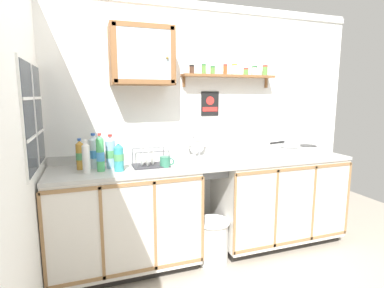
# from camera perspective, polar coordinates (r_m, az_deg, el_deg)

# --- Properties ---
(floor) EXTENTS (5.91, 5.91, 0.00)m
(floor) POSITION_cam_1_polar(r_m,az_deg,el_deg) (2.90, 6.29, -23.31)
(floor) COLOR #9E9384
(floor) RESTS_ON ground
(back_wall) EXTENTS (3.51, 0.07, 2.45)m
(back_wall) POSITION_cam_1_polar(r_m,az_deg,el_deg) (3.09, 1.29, 3.21)
(back_wall) COLOR white
(back_wall) RESTS_ON ground
(side_wall_left) EXTENTS (0.05, 3.45, 2.45)m
(side_wall_left) POSITION_cam_1_polar(r_m,az_deg,el_deg) (2.00, -30.61, -1.67)
(side_wall_left) COLOR white
(side_wall_left) RESTS_ON ground
(lower_cabinet_run) EXTENTS (1.28, 0.58, 0.91)m
(lower_cabinet_run) POSITION_cam_1_polar(r_m,az_deg,el_deg) (2.81, -12.60, -14.02)
(lower_cabinet_run) COLOR black
(lower_cabinet_run) RESTS_ON ground
(lower_cabinet_run_right) EXTENTS (1.33, 0.58, 0.91)m
(lower_cabinet_run_right) POSITION_cam_1_polar(r_m,az_deg,el_deg) (3.36, 15.97, -10.24)
(lower_cabinet_run_right) COLOR black
(lower_cabinet_run_right) RESTS_ON ground
(countertop) EXTENTS (2.87, 0.60, 0.03)m
(countertop) POSITION_cam_1_polar(r_m,az_deg,el_deg) (2.86, 3.45, -3.56)
(countertop) COLOR #B2B2AD
(countertop) RESTS_ON lower_cabinet_run
(backsplash) EXTENTS (2.87, 0.02, 0.08)m
(backsplash) POSITION_cam_1_polar(r_m,az_deg,el_deg) (3.09, 1.50, -1.50)
(backsplash) COLOR #B2B2AD
(backsplash) RESTS_ON countertop
(sink) EXTENTS (0.50, 0.46, 0.44)m
(sink) POSITION_cam_1_polar(r_m,az_deg,el_deg) (2.86, 1.43, -3.58)
(sink) COLOR silver
(sink) RESTS_ON countertop
(hot_plate_stove) EXTENTS (0.47, 0.26, 0.09)m
(hot_plate_stove) POSITION_cam_1_polar(r_m,az_deg,el_deg) (3.37, 19.83, -1.14)
(hot_plate_stove) COLOR silver
(hot_plate_stove) RESTS_ON countertop
(saucepan) EXTENTS (0.39, 0.21, 0.08)m
(saucepan) POSITION_cam_1_polar(r_m,az_deg,el_deg) (3.30, 18.11, 0.23)
(saucepan) COLOR silver
(saucepan) RESTS_ON hot_plate_stove
(bottle_opaque_white_0) EXTENTS (0.06, 0.06, 0.27)m
(bottle_opaque_white_0) POSITION_cam_1_polar(r_m,az_deg,el_deg) (2.53, -19.49, -2.59)
(bottle_opaque_white_0) COLOR white
(bottle_opaque_white_0) RESTS_ON countertop
(bottle_juice_amber_1) EXTENTS (0.07, 0.07, 0.26)m
(bottle_juice_amber_1) POSITION_cam_1_polar(r_m,az_deg,el_deg) (2.68, -20.52, -2.00)
(bottle_juice_amber_1) COLOR gold
(bottle_juice_amber_1) RESTS_ON countertop
(bottle_water_clear_2) EXTENTS (0.08, 0.08, 0.30)m
(bottle_water_clear_2) POSITION_cam_1_polar(r_m,az_deg,el_deg) (2.68, -18.18, -1.50)
(bottle_water_clear_2) COLOR silver
(bottle_water_clear_2) RESTS_ON countertop
(bottle_soda_green_3) EXTENTS (0.06, 0.06, 0.32)m
(bottle_soda_green_3) POSITION_cam_1_polar(r_m,az_deg,el_deg) (2.56, -17.05, -1.84)
(bottle_soda_green_3) COLOR #4CB266
(bottle_soda_green_3) RESTS_ON countertop
(bottle_water_blue_4) EXTENTS (0.08, 0.08, 0.29)m
(bottle_water_blue_4) POSITION_cam_1_polar(r_m,az_deg,el_deg) (2.65, -15.23, -1.58)
(bottle_water_blue_4) COLOR #8CB7E0
(bottle_water_blue_4) RESTS_ON countertop
(bottle_detergent_teal_5) EXTENTS (0.08, 0.08, 0.25)m
(bottle_detergent_teal_5) POSITION_cam_1_polar(r_m,az_deg,el_deg) (2.52, -13.77, -2.44)
(bottle_detergent_teal_5) COLOR teal
(bottle_detergent_teal_5) RESTS_ON countertop
(dish_rack) EXTENTS (0.31, 0.22, 0.17)m
(dish_rack) POSITION_cam_1_polar(r_m,az_deg,el_deg) (2.66, -8.16, -3.30)
(dish_rack) COLOR #333338
(dish_rack) RESTS_ON countertop
(mug) EXTENTS (0.12, 0.10, 0.09)m
(mug) POSITION_cam_1_polar(r_m,az_deg,el_deg) (2.62, -5.07, -3.37)
(mug) COLOR #337259
(mug) RESTS_ON countertop
(wall_cabinet) EXTENTS (0.55, 0.31, 0.51)m
(wall_cabinet) POSITION_cam_1_polar(r_m,az_deg,el_deg) (2.77, -9.54, 16.19)
(wall_cabinet) COLOR brown
(spice_shelf) EXTENTS (0.99, 0.14, 0.23)m
(spice_shelf) POSITION_cam_1_polar(r_m,az_deg,el_deg) (3.12, 7.45, 13.04)
(spice_shelf) COLOR brown
(warning_sign) EXTENTS (0.19, 0.01, 0.25)m
(warning_sign) POSITION_cam_1_polar(r_m,az_deg,el_deg) (3.09, 3.44, 7.63)
(warning_sign) COLOR black
(window) EXTENTS (0.03, 0.80, 0.79)m
(window) POSITION_cam_1_polar(r_m,az_deg,el_deg) (2.46, -28.03, 4.63)
(window) COLOR #262D38
(trash_bin) EXTENTS (0.32, 0.32, 0.41)m
(trash_bin) POSITION_cam_1_polar(r_m,az_deg,el_deg) (2.96, 3.94, -17.80)
(trash_bin) COLOR silver
(trash_bin) RESTS_ON ground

